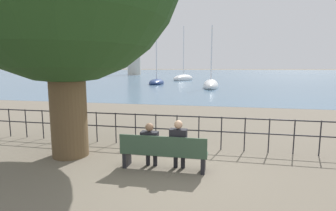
% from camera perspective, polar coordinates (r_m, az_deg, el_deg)
% --- Properties ---
extents(ground_plane, '(1000.00, 1000.00, 0.00)m').
position_cam_1_polar(ground_plane, '(6.87, -0.88, -13.58)').
color(ground_plane, '#706656').
extents(harbor_water, '(600.00, 300.00, 0.01)m').
position_cam_1_polar(harbor_water, '(167.51, 11.50, 7.20)').
color(harbor_water, slate).
rests_on(harbor_water, ground_plane).
extents(park_bench, '(2.19, 0.45, 0.90)m').
position_cam_1_polar(park_bench, '(6.66, -1.02, -10.22)').
color(park_bench, '#334C38').
rests_on(park_bench, ground_plane).
extents(seated_person_left, '(0.43, 0.35, 1.18)m').
position_cam_1_polar(seated_person_left, '(6.76, -3.95, -8.13)').
color(seated_person_left, black).
rests_on(seated_person_left, ground_plane).
extents(seated_person_right, '(0.42, 0.35, 1.28)m').
position_cam_1_polar(seated_person_right, '(6.59, 2.29, -8.13)').
color(seated_person_right, black).
rests_on(seated_person_right, ground_plane).
extents(promenade_railing, '(15.50, 0.04, 1.05)m').
position_cam_1_polar(promenade_railing, '(8.45, 1.97, -4.49)').
color(promenade_railing, black).
rests_on(promenade_railing, ground_plane).
extents(sailboat_0, '(2.05, 8.31, 8.29)m').
position_cam_1_polar(sailboat_0, '(34.34, 9.30, 4.41)').
color(sailboat_0, white).
rests_on(sailboat_0, ground_plane).
extents(sailboat_1, '(2.49, 5.54, 7.11)m').
position_cam_1_polar(sailboat_1, '(41.24, -2.51, 5.04)').
color(sailboat_1, navy).
rests_on(sailboat_1, ground_plane).
extents(sailboat_2, '(4.53, 7.18, 11.19)m').
position_cam_1_polar(sailboat_2, '(53.54, 3.36, 5.89)').
color(sailboat_2, white).
rests_on(sailboat_2, ground_plane).
extents(harbor_lighthouse, '(4.56, 4.56, 24.67)m').
position_cam_1_polar(harbor_lighthouse, '(93.59, -7.49, 13.64)').
color(harbor_lighthouse, beige).
rests_on(harbor_lighthouse, ground_plane).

